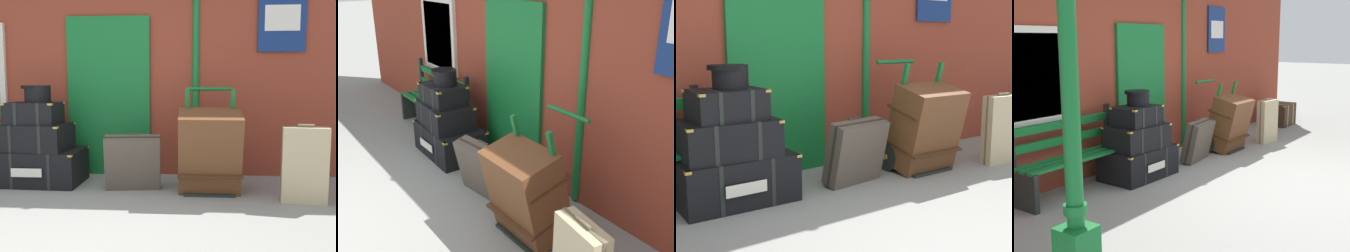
% 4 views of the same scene
% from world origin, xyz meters
% --- Properties ---
extents(brick_facade, '(10.40, 0.35, 3.20)m').
position_xyz_m(brick_facade, '(-0.01, 2.60, 1.60)').
color(brick_facade, brown).
rests_on(brick_facade, ground).
extents(platform_bench, '(1.60, 0.43, 1.01)m').
position_xyz_m(platform_bench, '(-1.79, 2.16, 0.44)').
color(platform_bench, '#146B2D').
rests_on(platform_bench, ground).
extents(steamer_trunk_base, '(1.03, 0.69, 0.43)m').
position_xyz_m(steamer_trunk_base, '(-0.85, 1.90, 0.21)').
color(steamer_trunk_base, black).
rests_on(steamer_trunk_base, ground).
extents(steamer_trunk_middle, '(0.85, 0.61, 0.33)m').
position_xyz_m(steamer_trunk_middle, '(-0.90, 1.87, 0.58)').
color(steamer_trunk_middle, black).
rests_on(steamer_trunk_middle, steamer_trunk_base).
extents(steamer_trunk_top, '(0.61, 0.45, 0.27)m').
position_xyz_m(steamer_trunk_top, '(-0.90, 1.86, 0.87)').
color(steamer_trunk_top, black).
rests_on(steamer_trunk_top, steamer_trunk_middle).
extents(round_hatbox, '(0.34, 0.32, 0.20)m').
position_xyz_m(round_hatbox, '(-0.86, 1.88, 1.12)').
color(round_hatbox, black).
rests_on(round_hatbox, steamer_trunk_top).
extents(porters_trolley, '(0.71, 0.67, 1.18)m').
position_xyz_m(porters_trolley, '(1.20, 1.79, 0.27)').
color(porters_trolley, black).
rests_on(porters_trolley, ground).
extents(large_brown_trunk, '(0.70, 0.64, 0.96)m').
position_xyz_m(large_brown_trunk, '(1.20, 1.61, 0.48)').
color(large_brown_trunk, brown).
rests_on(large_brown_trunk, ground).
extents(suitcase_olive, '(0.66, 0.40, 0.66)m').
position_xyz_m(suitcase_olive, '(0.32, 1.67, 0.32)').
color(suitcase_olive, '#51473D').
rests_on(suitcase_olive, ground).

